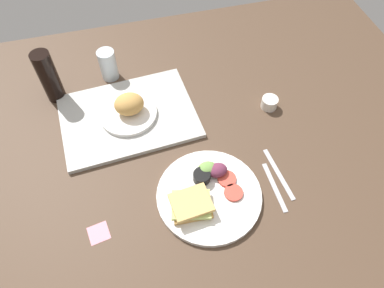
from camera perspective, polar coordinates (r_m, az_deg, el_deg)
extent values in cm
cube|color=#4C3828|center=(114.52, -0.59, -2.99)|extent=(190.00, 150.00, 3.00)
cube|color=#B2B2AD|center=(124.85, -10.14, 4.38)|extent=(47.16, 36.01, 1.60)
cylinder|color=white|center=(123.71, -10.16, 4.84)|extent=(19.53, 19.53, 1.40)
ellipsoid|color=tan|center=(120.92, -10.02, 6.31)|extent=(9.92, 8.57, 6.76)
cylinder|color=white|center=(106.23, 2.74, -8.20)|extent=(30.95, 30.95, 1.60)
cube|color=tan|center=(102.87, -0.14, -9.94)|extent=(11.48, 9.59, 1.40)
cube|color=#B2C66B|center=(101.79, -0.15, -9.65)|extent=(12.74, 11.25, 1.00)
cube|color=#DBB266|center=(100.71, -0.15, -9.35)|extent=(11.82, 10.02, 1.40)
cylinder|color=#D14738|center=(105.87, 6.65, -7.72)|extent=(5.60, 5.60, 0.80)
cylinder|color=#D14738|center=(107.92, 5.58, -5.54)|extent=(5.60, 5.60, 0.80)
cylinder|color=black|center=(106.55, 1.57, -5.23)|extent=(5.20, 5.20, 3.00)
cylinder|color=#EFEACC|center=(105.60, 1.58, -4.93)|extent=(4.26, 4.26, 0.60)
ellipsoid|color=#729E4C|center=(107.64, 2.47, -3.97)|extent=(6.00, 4.80, 3.60)
ellipsoid|color=#6B2D47|center=(107.56, 4.09, -4.19)|extent=(6.00, 4.80, 3.60)
cylinder|color=silver|center=(136.79, -13.26, 12.22)|extent=(6.32, 6.32, 11.70)
cylinder|color=black|center=(132.30, -21.90, 9.93)|extent=(6.40, 6.40, 19.61)
cylinder|color=silver|center=(128.23, 12.26, 6.44)|extent=(5.60, 5.60, 4.00)
cube|color=#B7B7BC|center=(110.89, 13.05, -6.68)|extent=(1.50, 17.01, 0.50)
cube|color=#B7B7BC|center=(113.55, 13.68, -4.61)|extent=(3.02, 19.05, 0.50)
cube|color=pink|center=(105.40, -14.68, -13.59)|extent=(6.43, 6.43, 0.12)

